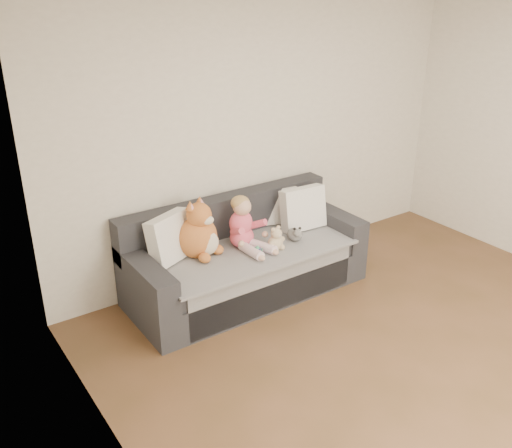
{
  "coord_description": "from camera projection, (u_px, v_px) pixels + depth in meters",
  "views": [
    {
      "loc": [
        -3.09,
        -1.87,
        2.76
      ],
      "look_at": [
        -0.53,
        1.87,
        0.75
      ],
      "focal_mm": 40.0,
      "sensor_mm": 36.0,
      "label": 1
    }
  ],
  "objects": [
    {
      "name": "toddler",
      "position": [
        244.0,
        226.0,
        5.09
      ],
      "size": [
        0.34,
        0.5,
        0.49
      ],
      "rotation": [
        0.0,
        0.0,
        0.15
      ],
      "color": "#EC5372",
      "rests_on": "sofa"
    },
    {
      "name": "teddy_bear",
      "position": [
        276.0,
        240.0,
        5.08
      ],
      "size": [
        0.18,
        0.14,
        0.23
      ],
      "rotation": [
        0.0,
        0.0,
        0.17
      ],
      "color": "#C7B689",
      "rests_on": "sofa"
    },
    {
      "name": "cushion_right_back",
      "position": [
        277.0,
        205.0,
        5.62
      ],
      "size": [
        0.43,
        0.29,
        0.37
      ],
      "rotation": [
        0.0,
        0.0,
        -0.33
      ],
      "color": "silver",
      "rests_on": "sofa"
    },
    {
      "name": "sofa",
      "position": [
        244.0,
        261.0,
        5.28
      ],
      "size": [
        2.2,
        0.94,
        0.85
      ],
      "color": "#2A2A2F",
      "rests_on": "ground"
    },
    {
      "name": "room_shell",
      "position": [
        438.0,
        204.0,
        3.92
      ],
      "size": [
        5.0,
        5.0,
        5.0
      ],
      "color": "brown",
      "rests_on": "ground"
    },
    {
      "name": "plush_cow",
      "position": [
        295.0,
        234.0,
        5.27
      ],
      "size": [
        0.13,
        0.19,
        0.16
      ],
      "rotation": [
        0.0,
        0.0,
        -0.33
      ],
      "color": "white",
      "rests_on": "sofa"
    },
    {
      "name": "sippy_cup",
      "position": [
        257.0,
        251.0,
        4.98
      ],
      "size": [
        0.09,
        0.07,
        0.11
      ],
      "rotation": [
        0.0,
        0.0,
        -0.31
      ],
      "color": "#4B3797",
      "rests_on": "sofa"
    },
    {
      "name": "plush_cat",
      "position": [
        199.0,
        234.0,
        4.95
      ],
      "size": [
        0.44,
        0.44,
        0.55
      ],
      "rotation": [
        0.0,
        0.0,
        0.41
      ],
      "color": "#C15D2B",
      "rests_on": "sofa"
    },
    {
      "name": "cushion_right_front",
      "position": [
        303.0,
        208.0,
        5.48
      ],
      "size": [
        0.46,
        0.23,
        0.42
      ],
      "rotation": [
        0.0,
        0.0,
        -0.07
      ],
      "color": "silver",
      "rests_on": "sofa"
    },
    {
      "name": "cushion_left",
      "position": [
        170.0,
        238.0,
        4.87
      ],
      "size": [
        0.49,
        0.36,
        0.42
      ],
      "rotation": [
        0.0,
        0.0,
        0.4
      ],
      "color": "silver",
      "rests_on": "sofa"
    }
  ]
}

